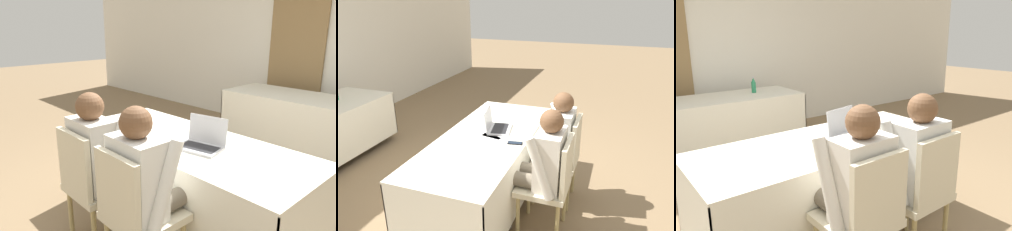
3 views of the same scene
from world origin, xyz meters
The scene contains 13 objects.
ground_plane centered at (0.00, 0.00, 0.00)m, with size 24.00×24.00×0.00m, color #846B4C.
curtain_panel centered at (-0.65, 3.00, 1.33)m, with size 0.85×0.04×2.65m.
conference_table_near centered at (0.00, 0.00, 0.57)m, with size 2.10×0.86×0.73m.
conference_table_far centered at (-0.08, 2.30, 0.57)m, with size 2.10×0.86×0.73m.
laptop centered at (0.19, -0.04, 0.78)m, with size 0.37×0.31×0.23m.
cell_phone centered at (-0.06, -0.33, 0.74)m, with size 0.09×0.15×0.01m.
paper_beside_laptop centered at (-0.03, 0.01, 0.73)m, with size 0.30×0.35×0.00m.
paper_centre_table centered at (0.08, -0.11, 0.73)m, with size 0.26×0.33×0.00m.
paper_left_edge centered at (-0.62, 0.11, 0.73)m, with size 0.32×0.36×0.00m.
chair_near_left centered at (-0.26, -0.73, 0.52)m, with size 0.44×0.44×0.93m.
chair_near_right centered at (0.26, -0.73, 0.52)m, with size 0.44×0.44×0.93m.
person_checkered_shirt centered at (-0.26, -0.63, 0.68)m, with size 0.50×0.52×1.19m.
person_white_shirt centered at (0.26, -0.63, 0.68)m, with size 0.50×0.52×1.19m.
Camera 1 is at (1.72, -1.80, 1.64)m, focal length 35.00 mm.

